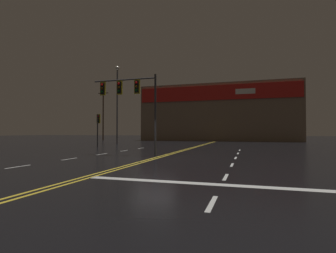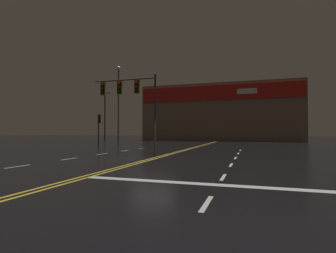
{
  "view_description": "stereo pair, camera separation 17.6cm",
  "coord_description": "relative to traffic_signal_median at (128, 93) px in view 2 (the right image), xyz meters",
  "views": [
    {
      "loc": [
        5.52,
        -14.94,
        1.61
      ],
      "look_at": [
        0.0,
        2.82,
        2.0
      ],
      "focal_mm": 28.0,
      "sensor_mm": 36.0,
      "label": 1
    },
    {
      "loc": [
        5.69,
        -14.89,
        1.61
      ],
      "look_at": [
        0.0,
        2.82,
        2.0
      ],
      "focal_mm": 28.0,
      "sensor_mm": 36.0,
      "label": 2
    }
  ],
  "objects": [
    {
      "name": "road_markings",
      "position": [
        3.46,
        -2.96,
        -4.36
      ],
      "size": [
        13.99,
        60.0,
        0.01
      ],
      "color": "gold",
      "rests_on": "ground"
    },
    {
      "name": "streetlight_far_left",
      "position": [
        -8.86,
        14.9,
        2.27
      ],
      "size": [
        0.56,
        0.56,
        10.55
      ],
      "color": "#59595E",
      "rests_on": "ground"
    },
    {
      "name": "traffic_signal_median",
      "position": [
        0.0,
        0.0,
        0.0
      ],
      "size": [
        4.8,
        0.36,
        5.55
      ],
      "color": "#38383D",
      "rests_on": "ground"
    },
    {
      "name": "ground_plane",
      "position": [
        2.61,
        -1.72,
        -4.36
      ],
      "size": [
        200.0,
        200.0,
        0.0
      ],
      "primitive_type": "plane",
      "color": "black"
    },
    {
      "name": "traffic_signal_corner_northwest",
      "position": [
        -7.33,
        7.85,
        -1.77
      ],
      "size": [
        0.42,
        0.36,
        3.53
      ],
      "color": "#38383D",
      "rests_on": "ground"
    },
    {
      "name": "building_backdrop",
      "position": [
        2.61,
        34.07,
        0.77
      ],
      "size": [
        28.19,
        10.23,
        10.23
      ],
      "color": "#7A6651",
      "rests_on": "ground"
    },
    {
      "name": "utility_pole_row",
      "position": [
        4.85,
        28.24,
        1.17
      ],
      "size": [
        46.81,
        0.26,
        11.41
      ],
      "color": "#4C3828",
      "rests_on": "ground"
    }
  ]
}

